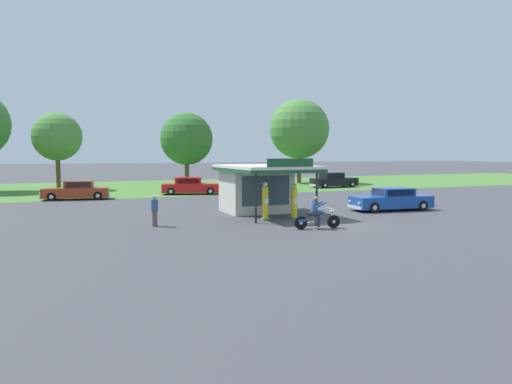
% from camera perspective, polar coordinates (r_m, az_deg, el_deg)
% --- Properties ---
extents(ground_plane, '(300.00, 300.00, 0.00)m').
position_cam_1_polar(ground_plane, '(24.61, 9.29, -3.88)').
color(ground_plane, '#424247').
extents(grass_verge_strip, '(120.00, 24.00, 0.01)m').
position_cam_1_polar(grass_verge_strip, '(52.42, -8.16, 0.70)').
color(grass_verge_strip, '#477A33').
rests_on(grass_verge_strip, ground).
extents(service_station_kiosk, '(4.51, 6.61, 3.37)m').
position_cam_1_polar(service_station_kiosk, '(28.86, 0.26, 0.86)').
color(service_station_kiosk, beige).
rests_on(service_station_kiosk, ground).
extents(gas_pump_nearside, '(0.44, 0.44, 2.09)m').
position_cam_1_polar(gas_pump_nearside, '(25.71, 1.13, -1.28)').
color(gas_pump_nearside, slate).
rests_on(gas_pump_nearside, ground).
extents(gas_pump_offside, '(0.44, 0.44, 1.97)m').
position_cam_1_polar(gas_pump_offside, '(26.46, 4.64, -1.26)').
color(gas_pump_offside, slate).
rests_on(gas_pump_offside, ground).
extents(motorcycle_with_rider, '(2.32, 0.72, 1.58)m').
position_cam_1_polar(motorcycle_with_rider, '(23.00, 7.33, -2.81)').
color(motorcycle_with_rider, black).
rests_on(motorcycle_with_rider, ground).
extents(featured_classic_sedan, '(5.48, 2.29, 1.43)m').
position_cam_1_polar(featured_classic_sedan, '(31.36, 16.03, -0.92)').
color(featured_classic_sedan, '#19479E').
rests_on(featured_classic_sedan, ground).
extents(parked_car_back_row_centre_right, '(5.30, 2.02, 1.57)m').
position_cam_1_polar(parked_car_back_row_centre_right, '(50.93, 9.36, 1.38)').
color(parked_car_back_row_centre_right, black).
rests_on(parked_car_back_row_centre_right, ground).
extents(parked_car_back_row_centre_left, '(5.49, 3.24, 1.50)m').
position_cam_1_polar(parked_car_back_row_centre_left, '(42.24, -7.90, 0.68)').
color(parked_car_back_row_centre_left, red).
rests_on(parked_car_back_row_centre_left, ground).
extents(parked_car_back_row_left, '(5.51, 2.93, 1.54)m').
position_cam_1_polar(parked_car_back_row_left, '(46.08, 0.72, 1.06)').
color(parked_car_back_row_left, red).
rests_on(parked_car_back_row_left, ground).
extents(parked_car_back_row_far_right, '(5.30, 2.41, 1.47)m').
position_cam_1_polar(parked_car_back_row_far_right, '(39.69, -20.85, 0.13)').
color(parked_car_back_row_far_right, '#993819').
rests_on(parked_car_back_row_far_right, ground).
extents(bystander_admiring_sedan, '(0.34, 0.34, 1.66)m').
position_cam_1_polar(bystander_admiring_sedan, '(41.36, -0.25, 0.88)').
color(bystander_admiring_sedan, '#2D3351').
rests_on(bystander_admiring_sedan, ground).
extents(bystander_leaning_by_kiosk, '(0.34, 0.34, 1.55)m').
position_cam_1_polar(bystander_leaning_by_kiosk, '(24.10, -12.15, -2.13)').
color(bystander_leaning_by_kiosk, brown).
rests_on(bystander_leaning_by_kiosk, ground).
extents(tree_oak_distant_spare, '(7.18, 7.18, 10.12)m').
position_cam_1_polar(tree_oak_distant_spare, '(57.63, 5.25, 7.58)').
color(tree_oak_distant_spare, brown).
rests_on(tree_oak_distant_spare, ground).
extents(tree_oak_right, '(4.75, 4.75, 7.63)m').
position_cam_1_polar(tree_oak_right, '(50.67, -22.89, 6.16)').
color(tree_oak_right, brown).
rests_on(tree_oak_right, ground).
extents(tree_oak_far_left, '(5.82, 5.82, 8.12)m').
position_cam_1_polar(tree_oak_far_left, '(53.42, -8.47, 6.27)').
color(tree_oak_far_left, brown).
rests_on(tree_oak_far_left, ground).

